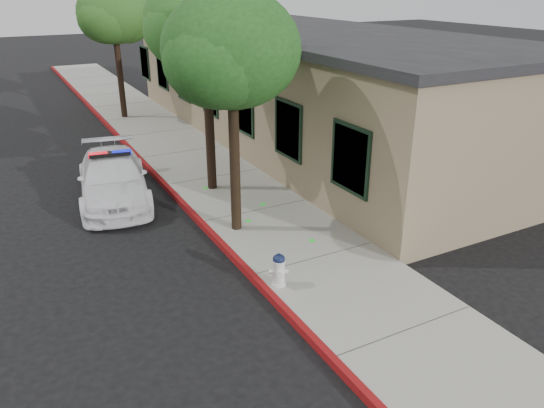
{
  "coord_description": "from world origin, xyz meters",
  "views": [
    {
      "loc": [
        -4.1,
        -8.66,
        5.89
      ],
      "look_at": [
        1.28,
        1.44,
        0.99
      ],
      "focal_mm": 34.62,
      "sensor_mm": 36.0,
      "label": 1
    }
  ],
  "objects": [
    {
      "name": "police_car",
      "position": [
        -1.5,
        5.9,
        0.67
      ],
      "size": [
        2.61,
        4.84,
        1.45
      ],
      "rotation": [
        0.0,
        0.0,
        -0.17
      ],
      "color": "white",
      "rests_on": "ground"
    },
    {
      "name": "clapboard_building",
      "position": [
        6.69,
        9.0,
        2.13
      ],
      "size": [
        7.3,
        20.89,
        4.24
      ],
      "color": "#947C61",
      "rests_on": "ground"
    },
    {
      "name": "street_tree_mid",
      "position": [
        1.24,
        5.17,
        4.75
      ],
      "size": [
        3.42,
        3.2,
        6.1
      ],
      "rotation": [
        0.0,
        0.0,
        -0.15
      ],
      "color": "black",
      "rests_on": "sidewalk"
    },
    {
      "name": "ground",
      "position": [
        0.0,
        0.0,
        0.0
      ],
      "size": [
        120.0,
        120.0,
        0.0
      ],
      "primitive_type": "plane",
      "color": "black",
      "rests_on": "ground"
    },
    {
      "name": "street_tree_far",
      "position": [
        1.08,
        15.3,
        4.49
      ],
      "size": [
        3.25,
        3.05,
        5.77
      ],
      "rotation": [
        0.0,
        0.0,
        -0.11
      ],
      "color": "black",
      "rests_on": "sidewalk"
    },
    {
      "name": "fire_hydrant",
      "position": [
        0.35,
        -0.6,
        0.51
      ],
      "size": [
        0.41,
        0.35,
        0.71
      ],
      "rotation": [
        0.0,
        0.0,
        -0.39
      ],
      "color": "white",
      "rests_on": "sidewalk"
    },
    {
      "name": "street_tree_near",
      "position": [
        0.71,
        2.23,
        4.37
      ],
      "size": [
        3.28,
        3.09,
        5.66
      ],
      "rotation": [
        0.0,
        0.0,
        -0.08
      ],
      "color": "black",
      "rests_on": "sidewalk"
    },
    {
      "name": "red_curb",
      "position": [
        0.06,
        3.0,
        0.08
      ],
      "size": [
        0.14,
        60.0,
        0.16
      ],
      "primitive_type": "cube",
      "color": "maroon",
      "rests_on": "ground"
    },
    {
      "name": "sidewalk",
      "position": [
        1.6,
        3.0,
        0.07
      ],
      "size": [
        3.2,
        60.0,
        0.15
      ],
      "primitive_type": "cube",
      "color": "gray",
      "rests_on": "ground"
    }
  ]
}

